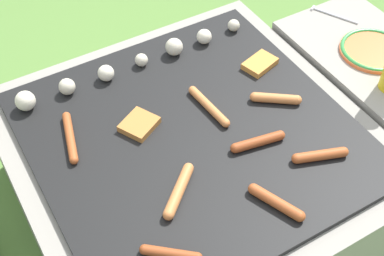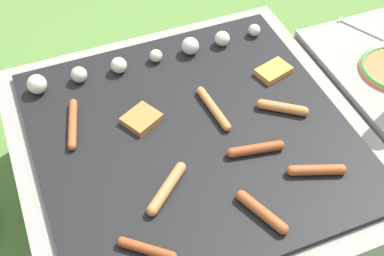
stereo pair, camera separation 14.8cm
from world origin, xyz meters
name	(u,v)px [view 1 (the left image)]	position (x,y,z in m)	size (l,w,h in m)	color
ground_plane	(192,208)	(0.00, 0.00, 0.00)	(14.00, 14.00, 0.00)	#567F38
grill	(192,174)	(0.00, 0.00, 0.19)	(0.98, 0.98, 0.38)	gray
side_ledge	(356,91)	(0.68, 0.02, 0.19)	(0.37, 0.56, 0.38)	gray
sausage_front_right	(276,202)	(0.06, -0.31, 0.39)	(0.08, 0.15, 0.03)	#A34C23
sausage_front_center	(209,106)	(0.09, 0.06, 0.39)	(0.04, 0.19, 0.02)	#C6753D
sausage_mid_left	(179,191)	(-0.13, -0.16, 0.39)	(0.14, 0.13, 0.03)	#C6753D
sausage_back_left	(70,137)	(-0.30, 0.15, 0.39)	(0.07, 0.19, 0.02)	#A34C23
sausage_back_center	(276,98)	(0.27, -0.02, 0.39)	(0.13, 0.10, 0.03)	#C6753D
sausage_mid_right	(320,155)	(0.25, -0.25, 0.39)	(0.15, 0.07, 0.03)	#A34C23
sausage_front_left	(258,142)	(0.13, -0.13, 0.39)	(0.16, 0.05, 0.03)	#93421E
sausage_back_right	(171,254)	(-0.24, -0.31, 0.39)	(0.12, 0.10, 0.02)	#93421E
bread_slice_left	(139,124)	(-0.12, 0.09, 0.39)	(0.12, 0.12, 0.02)	#B27033
bread_slice_right	(260,64)	(0.33, 0.14, 0.39)	(0.12, 0.10, 0.02)	#D18438
mushroom_row	(125,65)	(-0.05, 0.33, 0.40)	(0.77, 0.06, 0.06)	beige
plate_colorful	(374,50)	(0.68, 0.01, 0.39)	(0.22, 0.22, 0.02)	orange
fork_utensil	(331,14)	(0.70, 0.23, 0.38)	(0.09, 0.16, 0.01)	silver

